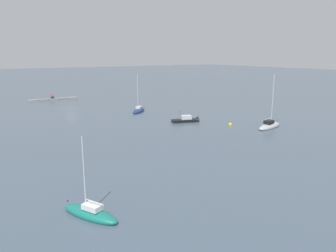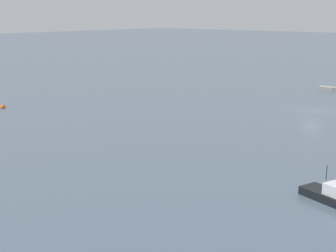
# 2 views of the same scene
# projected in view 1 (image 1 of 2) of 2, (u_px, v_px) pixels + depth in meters

# --- Properties ---
(ground_plane) EXTENTS (500.00, 500.00, 0.00)m
(ground_plane) POSITION_uv_depth(u_px,v_px,m) (71.00, 109.00, 82.10)
(ground_plane) COLOR #475666
(seawall_pier) EXTENTS (14.02, 1.45, 0.54)m
(seawall_pier) POSITION_uv_depth(u_px,v_px,m) (53.00, 99.00, 96.95)
(seawall_pier) COLOR gray
(seawall_pier) RESTS_ON ground_plane
(person_seated_blue_left) EXTENTS (0.40, 0.60, 0.73)m
(person_seated_blue_left) POSITION_uv_depth(u_px,v_px,m) (53.00, 97.00, 96.77)
(person_seated_blue_left) COLOR #1E2333
(person_seated_blue_left) RESTS_ON seawall_pier
(person_seated_brown_right) EXTENTS (0.40, 0.60, 0.73)m
(person_seated_brown_right) POSITION_uv_depth(u_px,v_px,m) (51.00, 98.00, 96.45)
(person_seated_brown_right) COLOR #1E2333
(person_seated_brown_right) RESTS_ON seawall_pier
(umbrella_open_red) EXTENTS (1.31, 1.31, 1.28)m
(umbrella_open_red) POSITION_uv_depth(u_px,v_px,m) (52.00, 95.00, 96.40)
(umbrella_open_red) COLOR black
(umbrella_open_red) RESTS_ON seawall_pier
(sailboat_navy_near) EXTENTS (5.95, 5.88, 9.14)m
(sailboat_navy_near) POSITION_uv_depth(u_px,v_px,m) (139.00, 110.00, 77.38)
(sailboat_navy_near) COLOR navy
(sailboat_navy_near) RESTS_ON ground_plane
(sailboat_teal_mid) EXTENTS (4.12, 5.99, 7.25)m
(sailboat_teal_mid) POSITION_uv_depth(u_px,v_px,m) (90.00, 213.00, 27.68)
(sailboat_teal_mid) COLOR #197266
(sailboat_teal_mid) RESTS_ON ground_plane
(sailboat_grey_far) EXTENTS (7.48, 3.86, 10.25)m
(sailboat_grey_far) POSITION_uv_depth(u_px,v_px,m) (269.00, 126.00, 60.77)
(sailboat_grey_far) COLOR #ADB2B7
(sailboat_grey_far) RESTS_ON ground_plane
(motorboat_black_mid) EXTENTS (5.68, 3.16, 3.05)m
(motorboat_black_mid) POSITION_uv_depth(u_px,v_px,m) (188.00, 120.00, 65.99)
(motorboat_black_mid) COLOR black
(motorboat_black_mid) RESTS_ON ground_plane
(mooring_buoy_far) EXTENTS (0.69, 0.69, 0.69)m
(mooring_buoy_far) POSITION_uv_depth(u_px,v_px,m) (230.00, 125.00, 62.98)
(mooring_buoy_far) COLOR yellow
(mooring_buoy_far) RESTS_ON ground_plane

